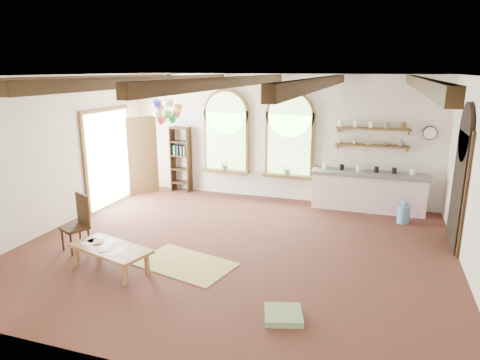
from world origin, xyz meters
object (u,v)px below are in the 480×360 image
at_px(coffee_table, 110,250).
at_px(side_chair, 77,235).
at_px(kitchen_counter, 368,191).
at_px(balloon_cluster, 166,112).

relative_size(coffee_table, side_chair, 1.45).
bearing_deg(kitchen_counter, coffee_table, -130.59).
xyz_separation_m(kitchen_counter, balloon_cluster, (-4.71, -1.16, 1.85)).
relative_size(kitchen_counter, side_chair, 2.50).
relative_size(coffee_table, balloon_cluster, 1.37).
xyz_separation_m(kitchen_counter, side_chair, (-5.09, -4.18, -0.17)).
relative_size(kitchen_counter, coffee_table, 1.72).
distance_m(coffee_table, side_chair, 1.19).
xyz_separation_m(side_chair, balloon_cluster, (0.38, 3.03, 2.02)).
relative_size(side_chair, balloon_cluster, 0.94).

